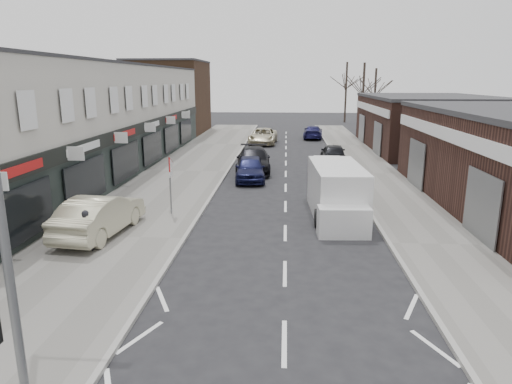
% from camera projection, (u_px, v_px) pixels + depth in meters
% --- Properties ---
extents(pavement_left, '(5.50, 64.00, 0.12)m').
position_uv_depth(pavement_left, '(185.00, 172.00, 30.63)').
color(pavement_left, slate).
rests_on(pavement_left, ground).
extents(pavement_right, '(3.50, 64.00, 0.12)m').
position_uv_depth(pavement_right, '(374.00, 174.00, 29.84)').
color(pavement_right, slate).
rests_on(pavement_right, ground).
extents(shop_terrace_left, '(8.00, 41.00, 7.10)m').
position_uv_depth(shop_terrace_left, '(65.00, 122.00, 27.79)').
color(shop_terrace_left, beige).
rests_on(shop_terrace_left, ground).
extents(brick_block_far, '(8.00, 10.00, 8.00)m').
position_uv_depth(brick_block_far, '(169.00, 98.00, 52.39)').
color(brick_block_far, '#452E1D').
rests_on(brick_block_far, ground).
extents(right_unit_far, '(10.00, 16.00, 4.50)m').
position_uv_depth(right_unit_far, '(427.00, 124.00, 40.51)').
color(right_unit_far, '#3B211A').
rests_on(right_unit_far, ground).
extents(tree_far_a, '(3.60, 3.60, 8.00)m').
position_uv_depth(tree_far_a, '(361.00, 131.00, 54.83)').
color(tree_far_a, '#382D26').
rests_on(tree_far_a, ground).
extents(tree_far_b, '(3.60, 3.60, 7.50)m').
position_uv_depth(tree_far_b, '(373.00, 127.00, 60.49)').
color(tree_far_b, '#382D26').
rests_on(tree_far_b, ground).
extents(tree_far_c, '(3.60, 3.60, 8.50)m').
position_uv_depth(tree_far_c, '(344.00, 122.00, 66.49)').
color(tree_far_c, '#382D26').
rests_on(tree_far_c, ground).
extents(street_lamp, '(2.23, 0.22, 8.00)m').
position_uv_depth(street_lamp, '(5.00, 173.00, 7.30)').
color(street_lamp, slate).
rests_on(street_lamp, pavement_left).
extents(warning_sign, '(0.12, 0.80, 2.70)m').
position_uv_depth(warning_sign, '(170.00, 169.00, 20.32)').
color(warning_sign, slate).
rests_on(warning_sign, pavement_left).
extents(white_van, '(2.37, 6.10, 2.34)m').
position_uv_depth(white_van, '(337.00, 193.00, 20.56)').
color(white_van, silver).
rests_on(white_van, ground).
extents(sedan_on_pavement, '(2.21, 5.01, 1.60)m').
position_uv_depth(sedan_on_pavement, '(100.00, 215.00, 17.87)').
color(sedan_on_pavement, '#BDB897').
rests_on(sedan_on_pavement, pavement_left).
extents(pedestrian, '(0.59, 0.43, 1.49)m').
position_uv_depth(pedestrian, '(87.00, 230.00, 16.22)').
color(pedestrian, black).
rests_on(pedestrian, pavement_left).
extents(parked_car_left_a, '(2.08, 4.52, 1.50)m').
position_uv_depth(parked_car_left_a, '(250.00, 168.00, 28.13)').
color(parked_car_left_a, '#12153A').
rests_on(parked_car_left_a, ground).
extents(parked_car_left_b, '(2.58, 5.65, 1.60)m').
position_uv_depth(parked_car_left_b, '(253.00, 160.00, 30.72)').
color(parked_car_left_b, black).
rests_on(parked_car_left_b, ground).
extents(parked_car_left_c, '(2.74, 5.51, 1.50)m').
position_uv_depth(parked_car_left_c, '(263.00, 136.00, 44.11)').
color(parked_car_left_c, beige).
rests_on(parked_car_left_c, ground).
extents(parked_car_right_a, '(1.62, 4.60, 1.51)m').
position_uv_depth(parked_car_right_a, '(326.00, 167.00, 28.44)').
color(parked_car_right_a, white).
rests_on(parked_car_right_a, ground).
extents(parked_car_right_b, '(1.94, 4.45, 1.49)m').
position_uv_depth(parked_car_right_b, '(333.00, 154.00, 33.76)').
color(parked_car_right_b, black).
rests_on(parked_car_right_b, ground).
extents(parked_car_right_c, '(2.28, 4.83, 1.36)m').
position_uv_depth(parked_car_right_c, '(313.00, 132.00, 48.13)').
color(parked_car_right_c, '#161544').
rests_on(parked_car_right_c, ground).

